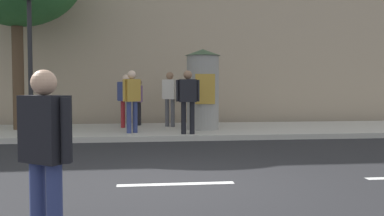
{
  "coord_description": "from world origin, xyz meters",
  "views": [
    {
      "loc": [
        -0.55,
        -6.54,
        1.52
      ],
      "look_at": [
        0.49,
        2.0,
        1.06
      ],
      "focal_mm": 40.5,
      "sensor_mm": 36.0,
      "label": 1
    }
  ],
  "objects": [
    {
      "name": "ground_plane",
      "position": [
        0.0,
        0.0,
        0.0
      ],
      "size": [
        80.0,
        80.0,
        0.0
      ],
      "primitive_type": "plane",
      "color": "#232326"
    },
    {
      "name": "pedestrian_tallest",
      "position": [
        -0.76,
        5.89,
        1.2
      ],
      "size": [
        0.51,
        0.45,
        1.78
      ],
      "color": "navy",
      "rests_on": "sidewalk_curb"
    },
    {
      "name": "poster_column",
      "position": [
        1.39,
        6.7,
        1.4
      ],
      "size": [
        1.09,
        1.09,
        2.47
      ],
      "color": "gray",
      "rests_on": "sidewalk_curb"
    },
    {
      "name": "pedestrian_near_pole",
      "position": [
        -0.98,
        7.38,
        1.16
      ],
      "size": [
        0.55,
        0.44,
        1.7
      ],
      "color": "maroon",
      "rests_on": "sidewalk_curb"
    },
    {
      "name": "sidewalk_curb",
      "position": [
        0.0,
        7.0,
        0.07
      ],
      "size": [
        36.0,
        4.0,
        0.15
      ],
      "primitive_type": "cube",
      "color": "#B2ADA3",
      "rests_on": "ground_plane"
    },
    {
      "name": "pedestrian_in_light_jacket",
      "position": [
        -1.38,
        -2.61,
        0.97
      ],
      "size": [
        0.5,
        0.44,
        1.66
      ],
      "color": "navy",
      "rests_on": "ground_plane"
    },
    {
      "name": "traffic_light",
      "position": [
        -3.41,
        5.24,
        3.06
      ],
      "size": [
        0.24,
        0.45,
        4.32
      ],
      "color": "black",
      "rests_on": "sidewalk_curb"
    },
    {
      "name": "pedestrian_with_backpack",
      "position": [
        -0.58,
        8.29,
        1.07
      ],
      "size": [
        0.27,
        0.65,
        1.56
      ],
      "color": "black",
      "rests_on": "sidewalk_curb"
    },
    {
      "name": "lane_markings",
      "position": [
        0.0,
        0.0,
        0.0
      ],
      "size": [
        25.8,
        0.16,
        0.01
      ],
      "color": "silver",
      "rests_on": "ground_plane"
    },
    {
      "name": "pedestrian_with_bag",
      "position": [
        0.79,
        5.4,
        1.21
      ],
      "size": [
        0.66,
        0.26,
        1.77
      ],
      "color": "black",
      "rests_on": "sidewalk_curb"
    },
    {
      "name": "pedestrian_in_red_top",
      "position": [
        0.44,
        7.64,
        1.21
      ],
      "size": [
        0.51,
        0.43,
        1.8
      ],
      "color": "#4C4C51",
      "rests_on": "sidewalk_curb"
    }
  ]
}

